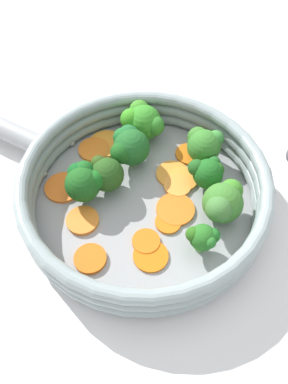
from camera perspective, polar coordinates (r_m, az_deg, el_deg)
name	(u,v)px	position (r m, az deg, el deg)	size (l,w,h in m)	color
ground_plane	(144,205)	(0.46, 0.00, -1.92)	(4.00, 4.00, 0.00)	white
skillet	(144,202)	(0.45, 0.00, -1.52)	(0.27, 0.27, 0.01)	#939699
skillet_rim_wall	(144,187)	(0.43, 0.00, 0.73)	(0.29, 0.29, 0.05)	#8D9C9E
skillet_rivet_left	(72,143)	(0.51, -10.95, 7.32)	(0.01, 0.01, 0.01)	#97939B
skillet_rivet_right	(44,174)	(0.48, -14.98, 2.70)	(0.01, 0.01, 0.01)	#979A94
carrot_slice_0	(168,222)	(0.43, 3.69, -4.64)	(0.03, 0.03, 0.00)	orange
carrot_slice_1	(189,154)	(0.49, 6.88, 5.77)	(0.04, 0.04, 0.00)	orange
carrot_slice_2	(175,209)	(0.44, 4.81, -2.64)	(0.05, 0.05, 0.00)	orange
carrot_slice_3	(94,149)	(0.50, -7.60, 6.44)	(0.04, 0.04, 0.00)	orange
carrot_slice_4	(177,186)	(0.46, 5.11, 0.96)	(0.03, 0.03, 0.00)	orange
carrot_slice_5	(83,220)	(0.43, -9.34, -4.29)	(0.04, 0.04, 0.01)	orange
carrot_slice_6	(173,174)	(0.47, 4.39, 2.74)	(0.04, 0.04, 0.00)	orange
carrot_slice_7	(146,241)	(0.42, 0.32, -7.53)	(0.03, 0.03, 0.00)	orange
carrot_slice_8	(183,179)	(0.47, 5.96, 2.00)	(0.04, 0.04, 0.00)	orange
carrot_slice_9	(151,256)	(0.41, 1.02, -9.71)	(0.04, 0.04, 0.00)	orange
carrot_slice_10	(90,259)	(0.41, -8.19, -10.03)	(0.04, 0.04, 0.01)	#D95F12
carrot_slice_11	(63,187)	(0.47, -12.21, 0.71)	(0.05, 0.05, 0.00)	orange
carrot_slice_12	(106,144)	(0.50, -5.76, 7.32)	(0.05, 0.05, 0.00)	orange
broccoli_floret_0	(223,202)	(0.42, 11.95, -1.56)	(0.05, 0.05, 0.05)	#8DB167
broccoli_floret_1	(203,238)	(0.40, 8.98, -6.87)	(0.04, 0.03, 0.04)	#5B8A46
broccoli_floret_2	(129,146)	(0.46, -2.29, 7.07)	(0.05, 0.05, 0.05)	#6F9A59
broccoli_floret_3	(207,170)	(0.45, 9.52, 3.31)	(0.04, 0.04, 0.04)	#7BA35D
broccoli_floret_4	(143,121)	(0.49, -0.21, 10.74)	(0.05, 0.05, 0.05)	#6C985B
broccoli_floret_5	(84,181)	(0.43, -9.19, 1.67)	(0.05, 0.05, 0.05)	#6B9952
broccoli_floret_6	(106,173)	(0.44, -5.89, 2.88)	(0.04, 0.04, 0.05)	#6D9C5E
broccoli_floret_7	(204,145)	(0.47, 9.09, 7.14)	(0.05, 0.05, 0.05)	#7EAF66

